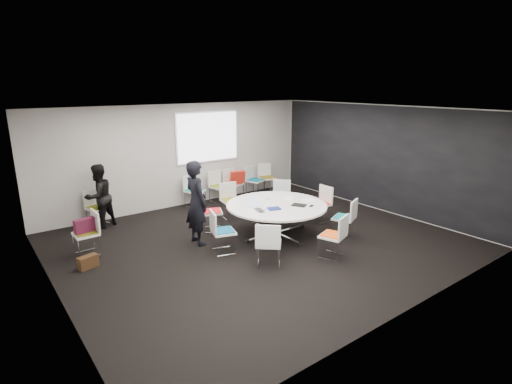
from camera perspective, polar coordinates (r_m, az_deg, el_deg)
room_shell at (r=8.35m, az=1.07°, el=1.95°), size 8.08×7.08×2.88m
conference_table at (r=8.92m, az=2.94°, el=-2.93°), size 2.23×2.23×0.73m
projection_screen at (r=11.49m, az=-6.86°, el=7.80°), size 1.90×0.03×1.35m
chair_ring_a at (r=10.03m, az=9.08°, el=-2.63°), size 0.47×0.48×0.88m
chair_ring_b at (r=10.47m, az=3.51°, el=-1.69°), size 0.64×0.64×0.88m
chair_ring_c at (r=10.20m, az=-3.60°, el=-2.15°), size 0.54×0.53×0.88m
chair_ring_d at (r=9.36m, az=-6.32°, el=-3.83°), size 0.60×0.60×0.88m
chair_ring_e at (r=8.14m, az=-4.75°, el=-6.78°), size 0.56×0.57×0.88m
chair_ring_f at (r=7.54m, az=1.77°, el=-8.58°), size 0.64×0.64×0.88m
chair_ring_g at (r=8.04m, az=10.92°, el=-7.30°), size 0.58×0.58×0.88m
chair_ring_h at (r=9.11m, az=12.48°, el=-4.66°), size 0.60×0.59×0.88m
chair_back_a at (r=11.24m, az=-8.77°, el=-0.65°), size 0.58×0.57×0.88m
chair_back_b at (r=11.59m, az=-5.31°, el=-0.04°), size 0.51×0.50×0.88m
chair_back_c at (r=11.88m, az=-3.23°, el=0.38°), size 0.53×0.52×0.88m
chair_back_d at (r=12.27m, az=-0.16°, el=0.89°), size 0.59×0.58×0.88m
chair_back_e at (r=12.60m, az=1.55°, el=1.27°), size 0.55×0.54×0.88m
chair_spare_left at (r=8.69m, az=-22.93°, el=-6.54°), size 0.46×0.47×0.88m
chair_person_back at (r=10.33m, az=-21.56°, el=-2.99°), size 0.59×0.59×0.88m
person_main at (r=8.47m, az=-8.51°, el=-1.52°), size 0.44×0.66×1.80m
person_back at (r=10.05m, az=-21.54°, el=-0.58°), size 0.91×0.83×1.53m
laptop at (r=8.42m, az=0.78°, el=-2.58°), size 0.26×0.34×0.02m
laptop_lid at (r=8.61m, az=-0.35°, el=-1.35°), size 0.10×0.29×0.22m
notebook_black at (r=8.81m, az=6.17°, el=-1.87°), size 0.34×0.37×0.02m
tablet_folio at (r=8.52m, az=2.61°, el=-2.38°), size 0.31×0.27×0.03m
papers_right at (r=9.36m, az=4.62°, el=-0.85°), size 0.37×0.35×0.00m
papers_front at (r=9.25m, az=7.49°, el=-1.13°), size 0.31×0.22×0.00m
cup at (r=9.17m, az=1.63°, el=-0.88°), size 0.08×0.08×0.09m
phone at (r=8.81m, az=7.92°, el=-1.97°), size 0.16×0.12×0.01m
maroon_bag at (r=8.57m, az=-23.26°, el=-4.41°), size 0.42×0.21×0.28m
brown_bag at (r=8.14m, az=-22.87°, el=-9.20°), size 0.39×0.25×0.24m
red_jacket at (r=11.59m, az=-2.63°, el=2.18°), size 0.46×0.25×0.36m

